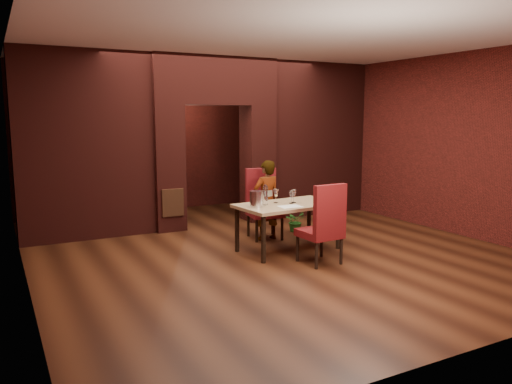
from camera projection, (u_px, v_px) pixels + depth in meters
floor at (265, 247)px, 8.04m from camera, size 8.00×8.00×0.00m
ceiling at (265, 43)px, 7.56m from camera, size 7.00×8.00×0.04m
wall_back at (179, 138)px, 11.29m from camera, size 7.00×0.04×3.20m
wall_front at (490, 175)px, 4.31m from camera, size 7.00×0.04×3.20m
wall_left at (18, 157)px, 6.17m from camera, size 0.04×8.00×3.20m
wall_right at (426, 143)px, 9.43m from camera, size 0.04×8.00×3.20m
pillar_left at (167, 168)px, 9.17m from camera, size 0.55×0.55×2.30m
pillar_right at (258, 163)px, 10.05m from camera, size 0.55×0.55×2.30m
lintel at (213, 81)px, 9.37m from camera, size 2.45×0.55×0.90m
wing_wall_left at (86, 146)px, 8.44m from camera, size 2.28×0.35×3.20m
wing_wall_right at (316, 140)px, 10.64m from camera, size 2.28×0.35×3.20m
vent_panel at (173, 203)px, 9.00m from camera, size 0.40×0.03×0.50m
rear_door at (163, 163)px, 11.13m from camera, size 0.90×0.08×2.10m
rear_door_frame at (164, 163)px, 11.10m from camera, size 1.02×0.04×2.22m
dining_table at (288, 227)px, 7.84m from camera, size 1.67×1.03×0.75m
chair_far at (265, 204)px, 8.57m from camera, size 0.63×0.63×1.20m
chair_near at (320, 223)px, 7.13m from camera, size 0.56×0.56×1.17m
person_seated at (266, 200)px, 8.47m from camera, size 0.52×0.36×1.36m
wine_glass_a at (276, 196)px, 7.82m from camera, size 0.09×0.09×0.22m
wine_glass_b at (291, 197)px, 7.77m from camera, size 0.08×0.08×0.20m
wine_glass_c at (294, 196)px, 7.84m from camera, size 0.08×0.08×0.20m
tasting_sheet at (290, 206)px, 7.51m from camera, size 0.35×0.26×0.00m
wine_bucket at (256, 199)px, 7.47m from camera, size 0.20×0.20×0.24m
water_bottle at (265, 195)px, 7.64m from camera, size 0.07×0.07×0.31m
potted_plant at (295, 221)px, 9.12m from camera, size 0.45×0.42×0.40m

